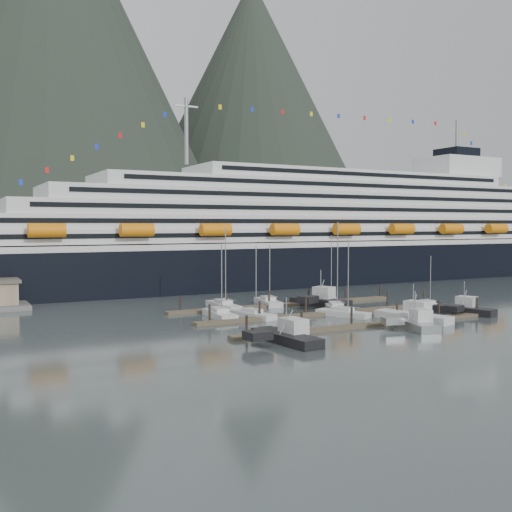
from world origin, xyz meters
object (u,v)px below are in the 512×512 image
object	(u,v)px
cruise_ship	(323,238)
trawler_e	(320,301)
sailboat_e	(223,306)
sailboat_f	(268,303)
sailboat_g	(330,301)
sailboat_c	(343,314)
sailboat_a	(220,315)
sailboat_b	(252,315)
sailboat_h	(428,305)
trawler_d	(464,309)
trawler_a	(285,336)
sailboat_d	(336,309)
trawler_c	(413,316)
trawler_b	(414,324)

from	to	relation	value
cruise_ship	trawler_e	distance (m)	52.65
sailboat_e	cruise_ship	bearing A→B (deg)	-50.44
sailboat_f	sailboat_g	xyz separation A→B (m)	(12.12, -3.52, -0.01)
cruise_ship	sailboat_c	world-z (taller)	cruise_ship
sailboat_c	sailboat_g	xyz separation A→B (m)	(7.88, 15.22, -0.02)
sailboat_a	sailboat_b	distance (m)	5.47
sailboat_h	trawler_e	distance (m)	20.28
sailboat_c	sailboat_h	world-z (taller)	sailboat_c
sailboat_b	trawler_d	distance (m)	37.16
sailboat_c	sailboat_f	xyz separation A→B (m)	(-4.23, 18.74, -0.00)
sailboat_c	trawler_e	world-z (taller)	sailboat_c
trawler_d	sailboat_a	bearing A→B (deg)	47.67
sailboat_e	sailboat_f	size ratio (longest dim) A/B	1.29
sailboat_b	trawler_d	xyz separation A→B (m)	(34.57, -13.64, 0.42)
cruise_ship	sailboat_b	world-z (taller)	cruise_ship
sailboat_a	sailboat_h	distance (m)	40.73
sailboat_b	trawler_e	size ratio (longest dim) A/B	1.02
trawler_a	trawler_e	xyz separation A→B (m)	(24.09, 27.63, 0.10)
sailboat_f	sailboat_d	bearing A→B (deg)	-142.24
sailboat_b	trawler_c	bearing A→B (deg)	-138.92
cruise_ship	trawler_d	size ratio (longest dim) A/B	19.09
trawler_c	trawler_e	world-z (taller)	trawler_e
sailboat_e	trawler_d	world-z (taller)	sailboat_e
trawler_b	sailboat_h	bearing A→B (deg)	-34.19
sailboat_e	sailboat_f	world-z (taller)	sailboat_e
trawler_b	trawler_d	world-z (taller)	trawler_d
trawler_a	sailboat_g	bearing A→B (deg)	-48.99
sailboat_b	trawler_a	distance (m)	21.98
sailboat_h	sailboat_b	bearing A→B (deg)	92.78
cruise_ship	trawler_a	xyz separation A→B (m)	(-53.38, -69.96, -11.18)
trawler_c	trawler_e	xyz separation A→B (m)	(-3.34, 21.72, 0.10)
sailboat_f	sailboat_g	world-z (taller)	sailboat_g
sailboat_a	trawler_b	world-z (taller)	sailboat_a
trawler_a	sailboat_f	bearing A→B (deg)	-31.47
sailboat_h	trawler_b	bearing A→B (deg)	141.24
sailboat_a	trawler_a	world-z (taller)	sailboat_a
trawler_c	trawler_d	size ratio (longest dim) A/B	1.21
sailboat_a	sailboat_c	distance (m)	20.96
sailboat_a	sailboat_f	size ratio (longest dim) A/B	1.09
sailboat_f	trawler_c	bearing A→B (deg)	-147.37
sailboat_b	sailboat_e	xyz separation A→B (m)	(0.17, 12.05, 0.04)
sailboat_e	trawler_a	bearing A→B (deg)	171.03
sailboat_a	trawler_a	distance (m)	23.68
sailboat_c	sailboat_g	size ratio (longest dim) A/B	1.00
sailboat_b	sailboat_f	bearing A→B (deg)	-51.84
sailboat_f	trawler_c	distance (m)	30.13
trawler_b	sailboat_e	bearing A→B (deg)	39.99
sailboat_c	sailboat_f	world-z (taller)	sailboat_c
sailboat_g	sailboat_h	world-z (taller)	sailboat_g
cruise_ship	sailboat_d	size ratio (longest dim) A/B	12.70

